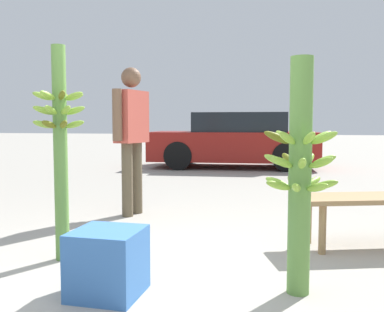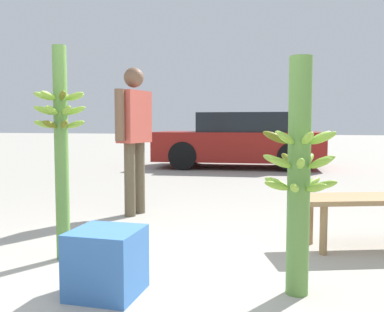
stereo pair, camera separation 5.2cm
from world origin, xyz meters
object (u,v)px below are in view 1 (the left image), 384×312
(banana_stalk_left, at_px, (60,142))
(banana_stalk_center, at_px, (300,174))
(parked_car, at_px, (235,141))
(produce_crate, at_px, (108,262))
(vendor_person, at_px, (132,128))
(market_bench, at_px, (383,203))

(banana_stalk_left, bearing_deg, banana_stalk_center, -7.94)
(parked_car, height_order, produce_crate, parked_car)
(banana_stalk_left, bearing_deg, produce_crate, -40.96)
(vendor_person, xyz_separation_m, market_bench, (2.56, -0.70, -0.62))
(market_bench, height_order, parked_car, parked_car)
(banana_stalk_left, relative_size, vendor_person, 0.97)
(banana_stalk_left, distance_m, parked_car, 7.36)
(banana_stalk_left, bearing_deg, parked_car, 87.66)
(banana_stalk_center, distance_m, vendor_person, 2.68)
(banana_stalk_center, bearing_deg, banana_stalk_left, 172.06)
(banana_stalk_left, distance_m, vendor_person, 1.67)
(market_bench, xyz_separation_m, parked_car, (-2.18, 6.39, 0.26))
(banana_stalk_center, height_order, parked_car, banana_stalk_center)
(banana_stalk_center, relative_size, vendor_person, 0.86)
(banana_stalk_center, relative_size, market_bench, 0.96)
(vendor_person, bearing_deg, parked_car, -172.50)
(market_bench, bearing_deg, banana_stalk_center, -139.31)
(vendor_person, distance_m, parked_car, 5.71)
(banana_stalk_center, xyz_separation_m, produce_crate, (-1.13, -0.31, -0.54))
(banana_stalk_center, distance_m, market_bench, 1.45)
(market_bench, bearing_deg, banana_stalk_left, -177.90)
(banana_stalk_left, bearing_deg, vendor_person, 92.95)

